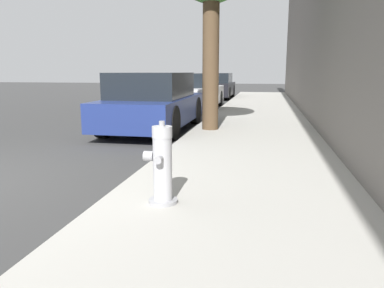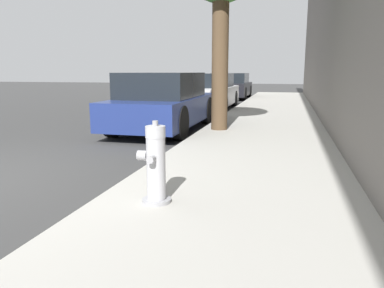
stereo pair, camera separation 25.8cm
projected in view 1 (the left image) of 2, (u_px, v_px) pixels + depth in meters
sidewalk_slab at (237, 203)px, 3.82m from camera, size 2.68×40.00×0.13m
fire_hydrant at (162, 166)px, 3.58m from camera, size 0.32×0.33×0.80m
parked_car_near at (154, 103)px, 8.85m from camera, size 1.71×4.11×1.36m
parked_car_mid at (194, 92)px, 14.02m from camera, size 1.78×4.06×1.31m
parked_car_far at (214, 86)px, 19.35m from camera, size 1.88×3.82×1.30m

